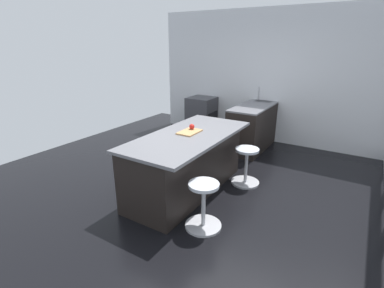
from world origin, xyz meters
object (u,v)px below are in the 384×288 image
oven_range (202,115)px  stool_by_window (246,167)px  kitchen_island (186,162)px  apple_red (192,127)px  stool_middle (203,207)px  cutting_board (190,132)px

oven_range → stool_by_window: size_ratio=1.50×
kitchen_island → apple_red: apple_red is taller
oven_range → apple_red: apple_red is taller
apple_red → stool_by_window: bearing=124.9°
stool_middle → cutting_board: (-0.75, -0.66, 0.62)m
kitchen_island → stool_by_window: kitchen_island is taller
kitchen_island → cutting_board: 0.45m
oven_range → stool_by_window: oven_range is taller
cutting_board → stool_by_window: bearing=131.5°
kitchen_island → apple_red: (-0.18, -0.02, 0.50)m
stool_middle → cutting_board: 1.17m
stool_by_window → apple_red: 1.08m
oven_range → stool_middle: (3.29, 1.93, -0.16)m
stool_middle → cutting_board: size_ratio=1.62×
kitchen_island → stool_by_window: size_ratio=3.62×
stool_by_window → cutting_board: cutting_board is taller
kitchen_island → cutting_board: (-0.08, 0.01, 0.45)m
kitchen_island → stool_middle: size_ratio=3.62×
stool_middle → kitchen_island: bearing=-134.8°
kitchen_island → stool_by_window: (-0.67, 0.67, -0.17)m
cutting_board → apple_red: (-0.10, -0.03, 0.05)m
oven_range → cutting_board: 2.88m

